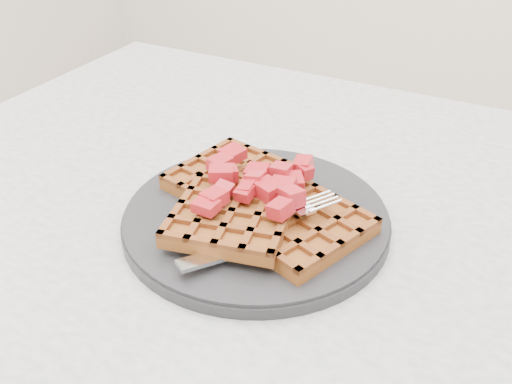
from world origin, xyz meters
TOP-DOWN VIEW (x-y plane):
  - table at (0.00, 0.00)m, footprint 1.20×0.80m
  - plate at (-0.12, -0.02)m, footprint 0.27×0.27m
  - waffles at (-0.12, -0.02)m, footprint 0.24×0.21m
  - strawberry_pile at (-0.12, -0.02)m, footprint 0.15×0.15m
  - fork at (-0.08, -0.06)m, footprint 0.11×0.17m

SIDE VIEW (x-z plane):
  - table at x=0.00m, z-range 0.26..1.01m
  - plate at x=-0.12m, z-range 0.75..0.77m
  - fork at x=-0.08m, z-range 0.77..0.78m
  - waffles at x=-0.12m, z-range 0.76..0.79m
  - strawberry_pile at x=-0.12m, z-range 0.79..0.82m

